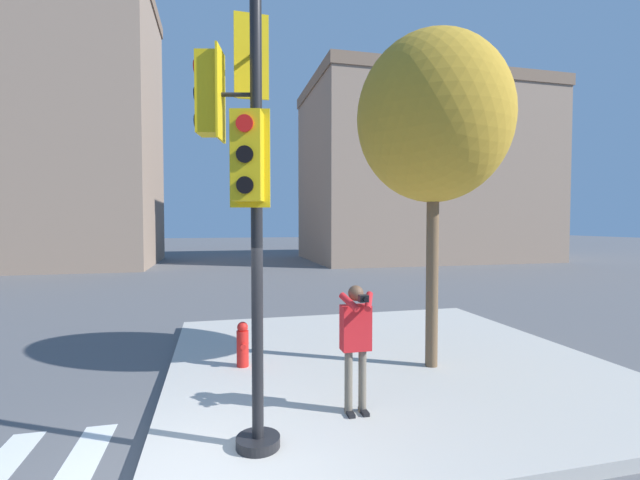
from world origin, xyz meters
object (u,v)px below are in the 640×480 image
Objects in this scene: traffic_signal_pole at (244,159)px; fire_hydrant at (243,344)px; street_tree at (434,119)px; person_photographer at (356,336)px.

traffic_signal_pole is 4.09m from fire_hydrant.
fire_hydrant is (-3.35, 0.79, -4.06)m from street_tree.
street_tree is (3.48, 2.07, 1.13)m from traffic_signal_pole.
person_photographer is at bearing -142.23° from street_tree.
fire_hydrant is at bearing 121.15° from person_photographer.
traffic_signal_pole is at bearing -149.28° from street_tree.
fire_hydrant is (-1.39, 2.30, -0.66)m from person_photographer.
street_tree is 5.32m from fire_hydrant.
traffic_signal_pole is 4.21m from street_tree.
person_photographer reaches higher than fire_hydrant.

